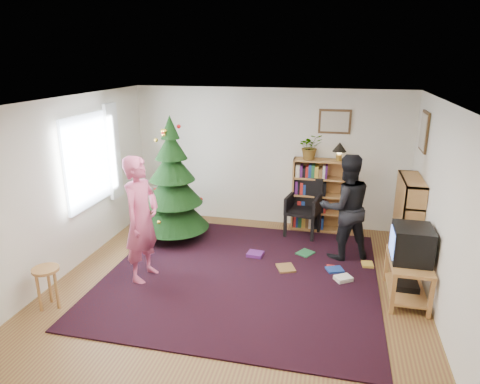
% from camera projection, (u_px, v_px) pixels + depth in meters
% --- Properties ---
extents(floor, '(5.00, 5.00, 0.00)m').
position_uv_depth(floor, '(237.00, 286.00, 5.88)').
color(floor, brown).
rests_on(floor, ground).
extents(ceiling, '(5.00, 5.00, 0.00)m').
position_uv_depth(ceiling, '(236.00, 102.00, 5.12)').
color(ceiling, white).
rests_on(ceiling, wall_back).
extents(wall_back, '(5.00, 0.02, 2.50)m').
position_uv_depth(wall_back, '(268.00, 158.00, 7.82)').
color(wall_back, silver).
rests_on(wall_back, floor).
extents(wall_front, '(5.00, 0.02, 2.50)m').
position_uv_depth(wall_front, '(158.00, 307.00, 3.18)').
color(wall_front, silver).
rests_on(wall_front, floor).
extents(wall_left, '(0.02, 5.00, 2.50)m').
position_uv_depth(wall_left, '(64.00, 188.00, 6.04)').
color(wall_left, silver).
rests_on(wall_left, floor).
extents(wall_right, '(0.02, 5.00, 2.50)m').
position_uv_depth(wall_right, '(445.00, 216.00, 4.97)').
color(wall_right, silver).
rests_on(wall_right, floor).
extents(rug, '(3.80, 3.60, 0.02)m').
position_uv_depth(rug, '(241.00, 275.00, 6.16)').
color(rug, black).
rests_on(rug, floor).
extents(window_pane, '(0.04, 1.20, 1.40)m').
position_uv_depth(window_pane, '(88.00, 161.00, 6.51)').
color(window_pane, silver).
rests_on(window_pane, wall_left).
extents(curtain, '(0.06, 0.35, 1.60)m').
position_uv_depth(curtain, '(113.00, 151.00, 7.15)').
color(curtain, silver).
rests_on(curtain, wall_left).
extents(picture_back, '(0.55, 0.03, 0.42)m').
position_uv_depth(picture_back, '(335.00, 122.00, 7.34)').
color(picture_back, '#4C3319').
rests_on(picture_back, wall_back).
extents(picture_right, '(0.03, 0.50, 0.60)m').
position_uv_depth(picture_right, '(424.00, 131.00, 6.38)').
color(picture_right, '#4C3319').
rests_on(picture_right, wall_right).
extents(christmas_tree, '(1.18, 1.18, 2.13)m').
position_uv_depth(christmas_tree, '(173.00, 190.00, 7.15)').
color(christmas_tree, '#3F2816').
rests_on(christmas_tree, rug).
extents(bookshelf_back, '(0.95, 0.30, 1.30)m').
position_uv_depth(bookshelf_back, '(319.00, 194.00, 7.65)').
color(bookshelf_back, '#9E6D38').
rests_on(bookshelf_back, floor).
extents(bookshelf_right, '(0.30, 0.95, 1.30)m').
position_uv_depth(bookshelf_right, '(407.00, 218.00, 6.51)').
color(bookshelf_right, '#9E6D38').
rests_on(bookshelf_right, floor).
extents(tv_stand, '(0.49, 0.89, 0.55)m').
position_uv_depth(tv_stand, '(408.00, 276.00, 5.51)').
color(tv_stand, '#9E6D38').
rests_on(tv_stand, floor).
extents(crt_tv, '(0.48, 0.51, 0.45)m').
position_uv_depth(crt_tv, '(412.00, 244.00, 5.38)').
color(crt_tv, black).
rests_on(crt_tv, tv_stand).
extents(armchair, '(0.63, 0.64, 0.99)m').
position_uv_depth(armchair, '(304.00, 204.00, 7.52)').
color(armchair, black).
rests_on(armchair, rug).
extents(stool, '(0.33, 0.33, 0.54)m').
position_uv_depth(stool, '(47.00, 277.00, 5.28)').
color(stool, '#9E6D38').
rests_on(stool, floor).
extents(person_standing, '(0.51, 0.70, 1.78)m').
position_uv_depth(person_standing, '(141.00, 219.00, 5.86)').
color(person_standing, '#C14D70').
rests_on(person_standing, rug).
extents(person_by_chair, '(0.98, 0.88, 1.66)m').
position_uv_depth(person_by_chair, '(345.00, 207.00, 6.50)').
color(person_by_chair, black).
rests_on(person_by_chair, rug).
extents(potted_plant, '(0.49, 0.46, 0.44)m').
position_uv_depth(potted_plant, '(310.00, 147.00, 7.43)').
color(potted_plant, gray).
rests_on(potted_plant, bookshelf_back).
extents(table_lamp, '(0.24, 0.24, 0.32)m').
position_uv_depth(table_lamp, '(340.00, 148.00, 7.32)').
color(table_lamp, '#A57F33').
rests_on(table_lamp, bookshelf_back).
extents(floor_clutter, '(1.91, 0.94, 0.08)m').
position_uv_depth(floor_clutter, '(317.00, 264.00, 6.42)').
color(floor_clutter, '#A51E19').
rests_on(floor_clutter, rug).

